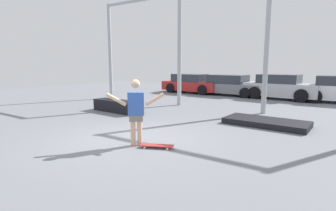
{
  "coord_description": "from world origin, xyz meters",
  "views": [
    {
      "loc": [
        4.66,
        -5.18,
        2.03
      ],
      "look_at": [
        0.19,
        1.56,
        0.75
      ],
      "focal_mm": 28.0,
      "sensor_mm": 36.0,
      "label": 1
    }
  ],
  "objects": [
    {
      "name": "parked_car_red",
      "position": [
        -4.28,
        11.29,
        0.65
      ],
      "size": [
        4.16,
        1.96,
        1.33
      ],
      "rotation": [
        0.0,
        0.0,
        -0.03
      ],
      "color": "red",
      "rests_on": "ground_plane"
    },
    {
      "name": "parked_car_grey",
      "position": [
        -1.49,
        11.35,
        0.64
      ],
      "size": [
        4.43,
        2.1,
        1.33
      ],
      "rotation": [
        0.0,
        0.0,
        -0.06
      ],
      "color": "slate",
      "rests_on": "ground_plane"
    },
    {
      "name": "skateboard",
      "position": [
        1.03,
        -0.2,
        0.06
      ],
      "size": [
        0.84,
        0.52,
        0.08
      ],
      "rotation": [
        0.0,
        0.0,
        0.41
      ],
      "color": "red",
      "rests_on": "ground_plane"
    },
    {
      "name": "skateboarder",
      "position": [
        0.47,
        -0.3,
        0.92
      ],
      "size": [
        1.16,
        0.98,
        1.66
      ],
      "rotation": [
        0.0,
        0.0,
        0.69
      ],
      "color": "#DBAD89",
      "rests_on": "ground_plane"
    },
    {
      "name": "grind_box",
      "position": [
        -3.28,
        2.85,
        0.25
      ],
      "size": [
        2.41,
        0.81,
        0.5
      ],
      "primitive_type": "cube",
      "rotation": [
        0.0,
        0.0,
        -0.06
      ],
      "color": "black",
      "rests_on": "ground_plane"
    },
    {
      "name": "ground_plane",
      "position": [
        0.0,
        0.0,
        0.0
      ],
      "size": [
        36.0,
        36.0,
        0.0
      ],
      "primitive_type": "plane",
      "color": "slate"
    },
    {
      "name": "manual_pad",
      "position": [
        2.66,
        3.77,
        0.1
      ],
      "size": [
        2.72,
        1.38,
        0.19
      ],
      "primitive_type": "cube",
      "rotation": [
        0.0,
        0.0,
        -0.06
      ],
      "color": "black",
      "rests_on": "ground_plane"
    },
    {
      "name": "parked_car_silver",
      "position": [
        1.71,
        11.16,
        0.7
      ],
      "size": [
        4.14,
        2.11,
        1.43
      ],
      "rotation": [
        0.0,
        0.0,
        -0.08
      ],
      "color": "#B7BABF",
      "rests_on": "ground_plane"
    },
    {
      "name": "canopy_support_left",
      "position": [
        -4.4,
        5.92,
        3.27
      ],
      "size": [
        4.93,
        0.2,
        5.39
      ],
      "color": "#A5A8AD",
      "rests_on": "ground_plane"
    }
  ]
}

